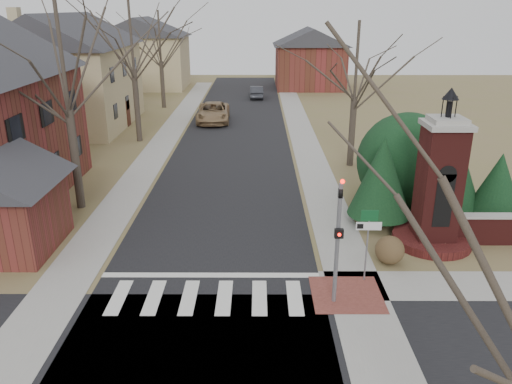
{
  "coord_description": "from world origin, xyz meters",
  "views": [
    {
      "loc": [
        1.73,
        -13.85,
        9.31
      ],
      "look_at": [
        1.66,
        6.0,
        1.91
      ],
      "focal_mm": 35.0,
      "sensor_mm": 36.0,
      "label": 1
    }
  ],
  "objects_px": {
    "brick_gate_monument": "(437,195)",
    "pickup_truck": "(213,112)",
    "distant_car": "(257,92)",
    "traffic_signal_pole": "(338,232)",
    "sign_post": "(368,231)"
  },
  "relations": [
    {
      "from": "traffic_signal_pole",
      "to": "pickup_truck",
      "type": "xyz_separation_m",
      "value": [
        -6.38,
        27.93,
        -1.78
      ]
    },
    {
      "from": "brick_gate_monument",
      "to": "pickup_truck",
      "type": "distance_m",
      "value": 26.02
    },
    {
      "from": "sign_post",
      "to": "brick_gate_monument",
      "type": "distance_m",
      "value": 4.55
    },
    {
      "from": "pickup_truck",
      "to": "distant_car",
      "type": "distance_m",
      "value": 12.45
    },
    {
      "from": "sign_post",
      "to": "pickup_truck",
      "type": "height_order",
      "value": "sign_post"
    },
    {
      "from": "traffic_signal_pole",
      "to": "brick_gate_monument",
      "type": "height_order",
      "value": "brick_gate_monument"
    },
    {
      "from": "brick_gate_monument",
      "to": "pickup_truck",
      "type": "bearing_deg",
      "value": 115.24
    },
    {
      "from": "sign_post",
      "to": "pickup_truck",
      "type": "bearing_deg",
      "value": 106.14
    },
    {
      "from": "distant_car",
      "to": "brick_gate_monument",
      "type": "bearing_deg",
      "value": 100.39
    },
    {
      "from": "traffic_signal_pole",
      "to": "distant_car",
      "type": "distance_m",
      "value": 39.96
    },
    {
      "from": "distant_car",
      "to": "sign_post",
      "type": "bearing_deg",
      "value": 94.52
    },
    {
      "from": "traffic_signal_pole",
      "to": "brick_gate_monument",
      "type": "relative_size",
      "value": 0.69
    },
    {
      "from": "brick_gate_monument",
      "to": "pickup_truck",
      "type": "height_order",
      "value": "brick_gate_monument"
    },
    {
      "from": "sign_post",
      "to": "pickup_truck",
      "type": "distance_m",
      "value": 27.62
    },
    {
      "from": "brick_gate_monument",
      "to": "sign_post",
      "type": "bearing_deg",
      "value": -138.58
    }
  ]
}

